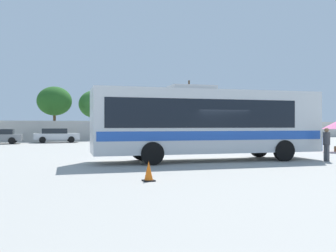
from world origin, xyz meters
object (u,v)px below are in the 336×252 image
parked_car_third_dark_blue (118,134)px  roadside_tree_midleft (54,101)px  parked_car_second_silver (56,135)px  utility_pole_near (189,108)px  roadside_tree_midright (95,104)px  attendant_by_bus_door (327,142)px  roadside_tree_right (208,113)px  traffic_cone_on_apron (149,171)px  coach_bus_silver_blue (205,121)px

parked_car_third_dark_blue → roadside_tree_midleft: bearing=139.9°
parked_car_second_silver → utility_pole_near: 19.07m
parked_car_second_silver → utility_pole_near: bearing=18.7°
roadside_tree_midleft → roadside_tree_midright: roadside_tree_midleft is taller
attendant_by_bus_door → roadside_tree_midright: (-5.53, 30.73, 3.38)m
roadside_tree_right → traffic_cone_on_apron: size_ratio=7.82×
attendant_by_bus_door → roadside_tree_midright: roadside_tree_midright is taller
utility_pole_near → roadside_tree_right: bearing=13.9°
utility_pole_near → traffic_cone_on_apron: utility_pole_near is taller
roadside_tree_midleft → coach_bus_silver_blue: bearing=-80.0°
utility_pole_near → roadside_tree_midleft: utility_pole_near is taller
parked_car_second_silver → traffic_cone_on_apron: parked_car_second_silver is taller
coach_bus_silver_blue → roadside_tree_right: (15.83, 29.37, 1.48)m
attendant_by_bus_door → parked_car_second_silver: (-10.61, 25.00, -0.16)m
roadside_tree_midleft → roadside_tree_midright: bearing=4.1°
parked_car_third_dark_blue → utility_pole_near: size_ratio=0.59×
traffic_cone_on_apron → roadside_tree_midright: bearing=82.1°
traffic_cone_on_apron → coach_bus_silver_blue: bearing=47.4°
parked_car_third_dark_blue → utility_pole_near: 13.14m
roadside_tree_midright → traffic_cone_on_apron: bearing=-97.9°
attendant_by_bus_door → roadside_tree_right: size_ratio=0.33×
attendant_by_bus_door → roadside_tree_midleft: roadside_tree_midleft is taller
parked_car_second_silver → utility_pole_near: size_ratio=0.58×
roadside_tree_midright → parked_car_second_silver: bearing=-131.5°
utility_pole_near → parked_car_third_dark_blue: bearing=-152.5°
coach_bus_silver_blue → parked_car_second_silver: (-5.22, 22.54, -1.21)m
utility_pole_near → roadside_tree_midleft: size_ratio=1.25×
coach_bus_silver_blue → roadside_tree_midleft: roadside_tree_midleft is taller
coach_bus_silver_blue → parked_car_second_silver: coach_bus_silver_blue is taller
roadside_tree_midleft → roadside_tree_midright: size_ratio=1.04×
utility_pole_near → roadside_tree_right: utility_pole_near is taller
roadside_tree_midleft → traffic_cone_on_apron: (0.16, -33.12, -4.24)m
parked_car_second_silver → traffic_cone_on_apron: bearing=-89.1°
utility_pole_near → roadside_tree_midright: size_ratio=1.30×
parked_car_third_dark_blue → parked_car_second_silver: bearing=-178.7°
attendant_by_bus_door → traffic_cone_on_apron: (-10.17, -2.73, -0.62)m
parked_car_third_dark_blue → roadside_tree_midleft: (-6.22, 5.23, 3.79)m
attendant_by_bus_door → parked_car_second_silver: 27.16m
attendant_by_bus_door → parked_car_second_silver: attendant_by_bus_door is taller
coach_bus_silver_blue → attendant_by_bus_door: 6.02m
coach_bus_silver_blue → attendant_by_bus_door: size_ratio=7.06×
parked_car_second_silver → roadside_tree_midleft: roadside_tree_midleft is taller
parked_car_second_silver → attendant_by_bus_door: bearing=-67.0°
attendant_by_bus_door → traffic_cone_on_apron: attendant_by_bus_door is taller
parked_car_third_dark_blue → roadside_tree_midright: roadside_tree_midright is taller
attendant_by_bus_door → coach_bus_silver_blue: bearing=155.5°
roadside_tree_midleft → parked_car_third_dark_blue: bearing=-40.1°
coach_bus_silver_blue → roadside_tree_right: 33.40m
attendant_by_bus_door → roadside_tree_midright: bearing=100.2°
parked_car_second_silver → parked_car_third_dark_blue: (6.50, 0.15, -0.01)m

